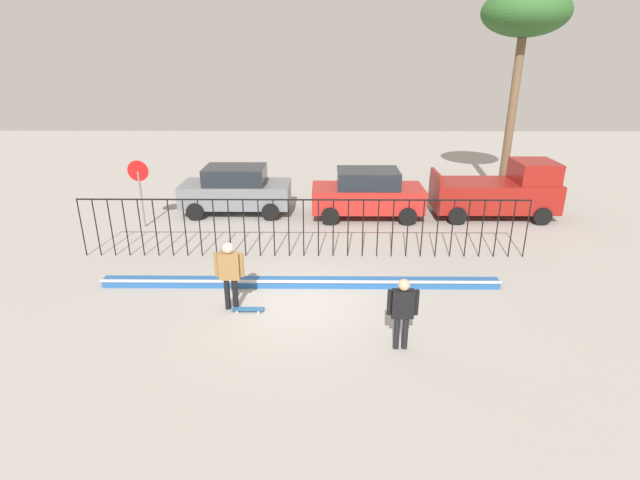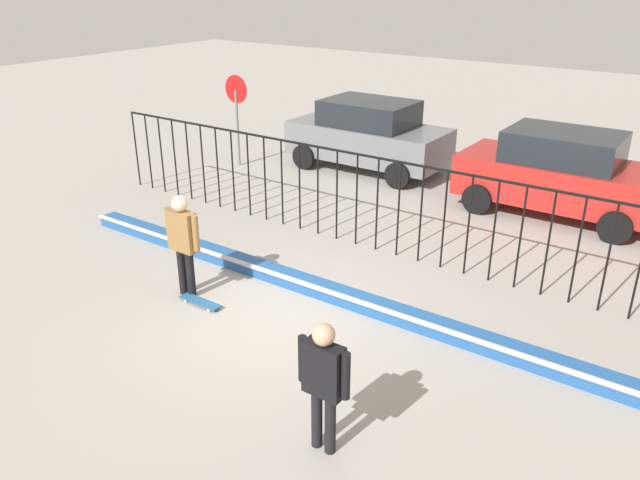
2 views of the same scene
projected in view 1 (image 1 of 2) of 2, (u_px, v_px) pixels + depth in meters
The scene contains 11 objects.
ground_plane at pixel (299, 304), 12.61m from camera, with size 60.00×60.00×0.00m, color #9E9991.
bowl_coping_ledge at pixel (301, 282), 13.55m from camera, with size 11.00×0.40×0.27m.
perimeter_fence at pixel (303, 222), 15.21m from camera, with size 14.04×0.04×1.89m.
skateboarder at pixel (230, 270), 12.02m from camera, with size 0.73×0.27×1.80m.
skateboard at pixel (248, 309), 12.25m from camera, with size 0.80×0.20×0.07m.
camera_operator at pixel (403, 308), 10.39m from camera, with size 0.68×0.25×1.68m.
parked_car_gray at pixel (236, 190), 19.51m from camera, with size 4.30×2.12×1.90m.
parked_car_red at pixel (367, 193), 18.99m from camera, with size 4.30×2.12×1.90m.
pickup_truck at pixel (500, 191), 18.99m from camera, with size 4.70×2.12×2.24m.
stop_sign at pixel (140, 185), 17.70m from camera, with size 0.76×0.07×2.50m.
palm_tree_tall at pixel (525, 16), 19.44m from camera, with size 3.47×3.47×8.57m.
Camera 1 is at (0.65, -11.17, 6.09)m, focal length 27.34 mm.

